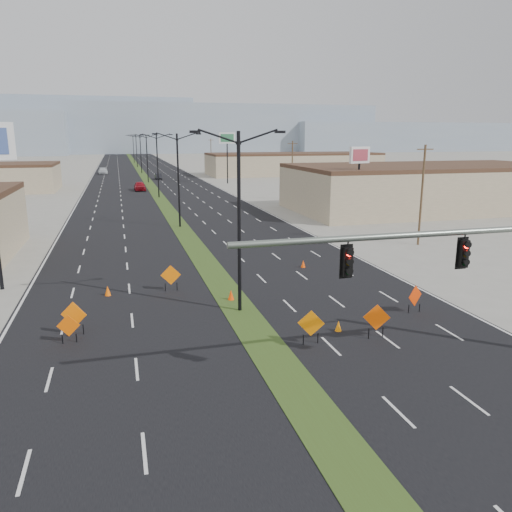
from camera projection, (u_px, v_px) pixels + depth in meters
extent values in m
plane|color=gray|center=(321.00, 425.00, 17.28)|extent=(600.00, 600.00, 0.00)
cube|color=black|center=(147.00, 181.00, 111.01)|extent=(25.00, 400.00, 0.02)
cube|color=#37491A|center=(147.00, 181.00, 111.01)|extent=(2.00, 400.00, 0.04)
cube|color=tan|center=(426.00, 189.00, 67.58)|extent=(36.00, 18.00, 5.50)
cube|color=tan|center=(293.00, 165.00, 129.59)|extent=(44.00, 16.00, 5.00)
cube|color=#8796A7|center=(193.00, 129.00, 305.51)|extent=(220.00, 50.00, 28.00)
cube|color=#8796A7|center=(404.00, 137.00, 333.39)|extent=(160.00, 50.00, 18.00)
cube|color=#8796A7|center=(74.00, 125.00, 305.74)|extent=(140.00, 50.00, 32.00)
cylinder|color=slate|center=(432.00, 234.00, 19.06)|extent=(16.00, 0.24, 0.24)
cube|color=black|center=(347.00, 262.00, 18.37)|extent=(0.50, 0.28, 1.30)
sphere|color=#FF0C05|center=(350.00, 254.00, 18.13)|extent=(0.22, 0.22, 0.22)
cube|color=black|center=(463.00, 254.00, 19.66)|extent=(0.50, 0.28, 1.30)
sphere|color=#FF0C05|center=(467.00, 246.00, 19.42)|extent=(0.22, 0.22, 0.22)
cylinder|color=black|center=(239.00, 225.00, 27.35)|extent=(0.20, 0.20, 10.00)
cube|color=black|center=(195.00, 132.00, 25.60)|extent=(0.55, 0.24, 0.14)
cube|color=black|center=(280.00, 132.00, 26.79)|extent=(0.55, 0.24, 0.14)
cylinder|color=black|center=(178.00, 181.00, 53.60)|extent=(0.20, 0.20, 10.00)
cube|color=black|center=(155.00, 134.00, 51.85)|extent=(0.55, 0.24, 0.14)
cube|color=black|center=(198.00, 134.00, 53.03)|extent=(0.55, 0.24, 0.14)
cylinder|color=black|center=(158.00, 166.00, 79.84)|extent=(0.20, 0.20, 10.00)
cube|color=black|center=(141.00, 135.00, 78.09)|extent=(0.55, 0.24, 0.14)
cube|color=black|center=(171.00, 135.00, 79.28)|extent=(0.55, 0.24, 0.14)
cylinder|color=black|center=(147.00, 159.00, 106.09)|extent=(0.20, 0.20, 10.00)
cube|color=black|center=(135.00, 135.00, 104.34)|extent=(0.55, 0.24, 0.14)
cube|color=black|center=(157.00, 135.00, 105.52)|extent=(0.55, 0.24, 0.14)
cylinder|color=black|center=(141.00, 154.00, 132.33)|extent=(0.20, 0.20, 10.00)
cube|color=black|center=(131.00, 135.00, 130.58)|extent=(0.55, 0.24, 0.14)
cube|color=black|center=(149.00, 135.00, 131.77)|extent=(0.55, 0.24, 0.14)
cylinder|color=black|center=(137.00, 151.00, 158.58)|extent=(0.20, 0.20, 10.00)
cube|color=black|center=(128.00, 135.00, 156.83)|extent=(0.55, 0.24, 0.14)
cube|color=black|center=(143.00, 135.00, 158.01)|extent=(0.55, 0.24, 0.14)
cylinder|color=black|center=(134.00, 149.00, 184.83)|extent=(0.20, 0.20, 10.00)
cube|color=black|center=(126.00, 135.00, 183.07)|extent=(0.55, 0.24, 0.14)
cube|color=black|center=(139.00, 135.00, 184.26)|extent=(0.55, 0.24, 0.14)
cylinder|color=#4C3823|center=(422.00, 196.00, 44.81)|extent=(0.20, 0.20, 9.00)
cube|color=#4C3823|center=(425.00, 149.00, 43.85)|extent=(1.60, 0.10, 0.10)
cylinder|color=#4C3823|center=(292.00, 171.00, 77.62)|extent=(0.20, 0.20, 9.00)
cube|color=#4C3823|center=(293.00, 144.00, 76.66)|extent=(1.60, 0.10, 0.10)
cylinder|color=#4C3823|center=(240.00, 160.00, 110.42)|extent=(0.20, 0.20, 9.00)
cube|color=#4C3823|center=(239.00, 141.00, 109.46)|extent=(1.60, 0.10, 0.10)
cylinder|color=#4C3823|center=(211.00, 155.00, 143.23)|extent=(0.20, 0.20, 9.00)
cube|color=#4C3823|center=(211.00, 140.00, 142.27)|extent=(1.60, 0.10, 0.10)
imported|color=maroon|center=(140.00, 186.00, 91.03)|extent=(2.03, 4.88, 1.65)
imported|color=black|center=(158.00, 177.00, 114.75)|extent=(1.42, 3.94, 1.29)
imported|color=silver|center=(103.00, 171.00, 130.74)|extent=(2.60, 5.66, 1.60)
cube|color=#DA5204|center=(68.00, 326.00, 23.85)|extent=(1.08, 0.17, 1.09)
cylinder|color=black|center=(63.00, 340.00, 23.93)|extent=(0.05, 0.05, 0.45)
cylinder|color=black|center=(76.00, 338.00, 24.09)|extent=(0.05, 0.05, 0.45)
cube|color=orange|center=(74.00, 315.00, 24.74)|extent=(1.26, 0.51, 1.33)
cylinder|color=black|center=(67.00, 331.00, 24.83)|extent=(0.05, 0.05, 0.56)
cylinder|color=black|center=(83.00, 329.00, 25.03)|extent=(0.05, 0.05, 0.56)
cube|color=#E86504|center=(171.00, 275.00, 31.94)|extent=(1.28, 0.16, 1.28)
cylinder|color=black|center=(165.00, 287.00, 32.03)|extent=(0.05, 0.05, 0.53)
cylinder|color=black|center=(177.00, 286.00, 32.22)|extent=(0.05, 0.05, 0.53)
cube|color=#D66C04|center=(311.00, 323.00, 23.70)|extent=(1.21, 0.50, 1.28)
cylinder|color=black|center=(303.00, 340.00, 23.80)|extent=(0.05, 0.05, 0.53)
cylinder|color=black|center=(318.00, 338.00, 23.99)|extent=(0.05, 0.05, 0.53)
cube|color=#DA4A04|center=(377.00, 317.00, 24.40)|extent=(1.26, 0.48, 1.32)
cylinder|color=black|center=(369.00, 334.00, 24.49)|extent=(0.05, 0.05, 0.55)
cylinder|color=black|center=(383.00, 332.00, 24.69)|extent=(0.05, 0.05, 0.55)
cube|color=red|center=(415.00, 296.00, 28.01)|extent=(1.11, 0.52, 1.20)
cylinder|color=black|center=(409.00, 309.00, 28.09)|extent=(0.05, 0.05, 0.50)
cylinder|color=black|center=(420.00, 308.00, 28.27)|extent=(0.05, 0.05, 0.50)
cone|color=#FC4005|center=(231.00, 295.00, 30.25)|extent=(0.46, 0.46, 0.67)
cone|color=orange|center=(338.00, 326.00, 25.48)|extent=(0.39, 0.39, 0.57)
cone|color=#FF4805|center=(303.00, 264.00, 37.82)|extent=(0.42, 0.42, 0.58)
cone|color=#FA5F05|center=(108.00, 291.00, 31.14)|extent=(0.44, 0.44, 0.65)
cylinder|color=black|center=(358.00, 191.00, 57.64)|extent=(0.24, 0.24, 7.08)
cube|color=white|center=(360.00, 155.00, 56.68)|extent=(2.78, 1.11, 1.86)
cube|color=#9F3543|center=(360.00, 155.00, 56.49)|extent=(2.16, 0.66, 1.30)
cylinder|color=black|center=(227.00, 163.00, 104.01)|extent=(0.24, 0.24, 8.66)
cube|color=white|center=(227.00, 138.00, 102.84)|extent=(3.43, 0.48, 2.28)
cube|color=#2F774B|center=(227.00, 138.00, 102.65)|extent=(2.73, 0.15, 1.60)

